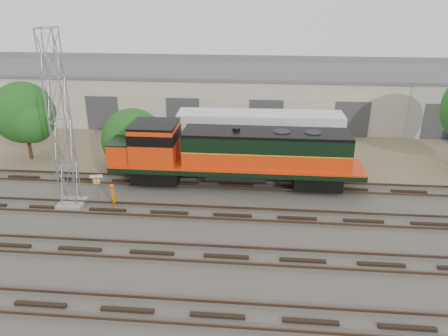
# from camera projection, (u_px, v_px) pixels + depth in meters

# --- Properties ---
(ground) EXTENTS (140.00, 140.00, 0.00)m
(ground) POSITION_uv_depth(u_px,v_px,m) (231.00, 229.00, 25.85)
(ground) COLOR #47423A
(ground) RESTS_ON ground
(dirt_strip) EXTENTS (80.00, 16.00, 0.02)m
(dirt_strip) POSITION_uv_depth(u_px,v_px,m) (243.00, 144.00, 39.62)
(dirt_strip) COLOR #726047
(dirt_strip) RESTS_ON ground
(tracks) EXTENTS (80.00, 20.40, 0.28)m
(tracks) POSITION_uv_depth(u_px,v_px,m) (226.00, 256.00, 23.06)
(tracks) COLOR black
(tracks) RESTS_ON ground
(warehouse) EXTENTS (58.40, 10.40, 5.30)m
(warehouse) POSITION_uv_depth(u_px,v_px,m) (248.00, 95.00, 45.92)
(warehouse) COLOR beige
(warehouse) RESTS_ON ground
(locomotive) EXTENTS (17.69, 3.10, 4.25)m
(locomotive) POSITION_uv_depth(u_px,v_px,m) (231.00, 154.00, 30.45)
(locomotive) COLOR black
(locomotive) RESTS_ON tracks
(signal_tower) EXTENTS (1.64, 1.64, 11.13)m
(signal_tower) POSITION_uv_depth(u_px,v_px,m) (61.00, 126.00, 26.63)
(signal_tower) COLOR gray
(signal_tower) RESTS_ON ground
(sign_post) EXTENTS (0.80, 0.22, 1.99)m
(sign_post) POSITION_uv_depth(u_px,v_px,m) (97.00, 183.00, 28.52)
(sign_post) COLOR gray
(sign_post) RESTS_ON ground
(worker) EXTENTS (0.68, 0.67, 1.59)m
(worker) POSITION_uv_depth(u_px,v_px,m) (113.00, 195.00, 28.18)
(worker) COLOR orange
(worker) RESTS_ON ground
(semi_trailer) EXTENTS (13.13, 2.95, 4.02)m
(semi_trailer) POSITION_uv_depth(u_px,v_px,m) (264.00, 131.00, 34.98)
(semi_trailer) COLOR silver
(semi_trailer) RESTS_ON ground
(tree_west) EXTENTS (5.15, 4.90, 6.41)m
(tree_west) POSITION_uv_depth(u_px,v_px,m) (26.00, 115.00, 34.59)
(tree_west) COLOR #382619
(tree_west) RESTS_ON ground
(tree_mid) EXTENTS (5.13, 4.89, 4.89)m
(tree_mid) POSITION_uv_depth(u_px,v_px,m) (136.00, 142.00, 34.06)
(tree_mid) COLOR #382619
(tree_mid) RESTS_ON ground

